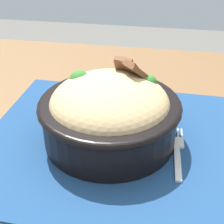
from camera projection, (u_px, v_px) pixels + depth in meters
table at (111, 169)px, 0.58m from camera, size 1.24×0.79×0.77m
placemat at (119, 142)px, 0.52m from camera, size 0.44×0.37×0.00m
bowl at (112, 112)px, 0.50m from camera, size 0.23×0.23×0.12m
fork at (177, 150)px, 0.50m from camera, size 0.02×0.12×0.00m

